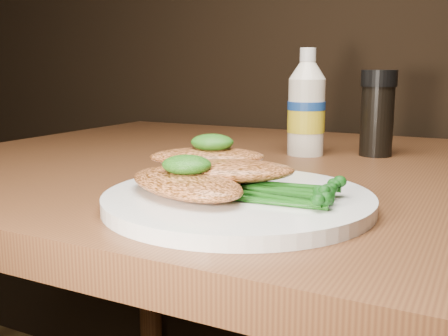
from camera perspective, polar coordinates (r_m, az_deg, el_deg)
The scene contains 9 objects.
plate at distance 0.53m, azimuth 1.54°, elevation -3.48°, with size 0.27×0.27×0.01m, color white.
chicken_front at distance 0.52m, azimuth -4.19°, elevation -1.65°, with size 0.15×0.08×0.02m, color #CF7442.
chicken_mid at distance 0.54m, azimuth 0.10°, elevation -0.30°, with size 0.14×0.07×0.02m, color #CF7442.
chicken_back at distance 0.58m, azimuth -1.83°, elevation 1.22°, with size 0.13×0.06×0.02m, color #CF7442.
pesto_front at distance 0.51m, azimuth -4.07°, elevation 0.36°, with size 0.05×0.05×0.02m, color #0A3708.
pesto_back at distance 0.58m, azimuth -1.29°, elevation 2.80°, with size 0.05×0.04×0.02m, color #0A3708.
broccolini_bundle at distance 0.50m, azimuth 6.23°, elevation -2.27°, with size 0.13×0.10×0.02m, color #154D10, non-canonical shape.
mayo_bottle at distance 0.84m, azimuth 8.93°, elevation 7.05°, with size 0.06×0.06×0.17m, color #F3E7CE, non-canonical shape.
pepper_grinder at distance 0.86m, azimuth 16.27°, elevation 5.70°, with size 0.05×0.05×0.13m, color black, non-canonical shape.
Camera 1 is at (0.21, 0.35, 0.89)m, focal length 42.21 mm.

